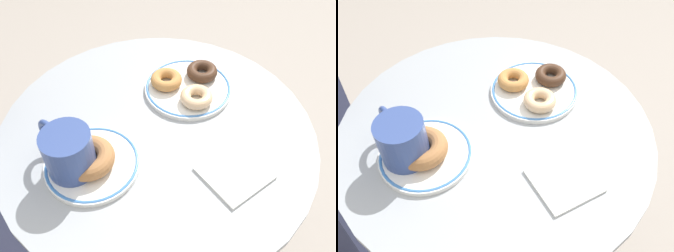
{
  "view_description": "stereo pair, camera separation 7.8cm",
  "coord_description": "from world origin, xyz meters",
  "views": [
    {
      "loc": [
        -0.41,
        -0.33,
        1.32
      ],
      "look_at": [
        0.01,
        -0.02,
        0.74
      ],
      "focal_mm": 40.82,
      "sensor_mm": 36.0,
      "label": 1
    },
    {
      "loc": [
        -0.36,
        -0.39,
        1.32
      ],
      "look_at": [
        0.01,
        -0.02,
        0.74
      ],
      "focal_mm": 40.82,
      "sensor_mm": 36.0,
      "label": 2
    }
  ],
  "objects": [
    {
      "name": "plate_right",
      "position": [
        0.14,
        0.02,
        0.72
      ],
      "size": [
        0.2,
        0.2,
        0.01
      ],
      "color": "white",
      "rests_on": "cafe_table"
    },
    {
      "name": "coffee_mug",
      "position": [
        -0.17,
        0.07,
        0.77
      ],
      "size": [
        0.09,
        0.14,
        0.1
      ],
      "color": "#334784",
      "rests_on": "cafe_table"
    },
    {
      "name": "paper_napkin",
      "position": [
        0.0,
        -0.18,
        0.72
      ],
      "size": [
        0.14,
        0.14,
        0.01
      ],
      "primitive_type": "cube",
      "rotation": [
        0.0,
        0.0,
        -0.3
      ],
      "color": "white",
      "rests_on": "cafe_table"
    },
    {
      "name": "donut_old_fashioned",
      "position": [
        0.12,
        0.06,
        0.74
      ],
      "size": [
        0.1,
        0.1,
        0.02
      ],
      "primitive_type": "torus",
      "rotation": [
        0.0,
        0.0,
        3.71
      ],
      "color": "#BC7F42",
      "rests_on": "plate_right"
    },
    {
      "name": "donut_chocolate",
      "position": [
        0.19,
        0.01,
        0.74
      ],
      "size": [
        0.08,
        0.08,
        0.02
      ],
      "primitive_type": "torus",
      "rotation": [
        0.0,
        0.0,
        1.4
      ],
      "color": "#422819",
      "rests_on": "plate_right"
    },
    {
      "name": "donut_glazed",
      "position": [
        0.11,
        -0.02,
        0.74
      ],
      "size": [
        0.09,
        0.09,
        0.02
      ],
      "primitive_type": "torus",
      "rotation": [
        0.0,
        0.0,
        4.51
      ],
      "color": "#E0B789",
      "rests_on": "plate_right"
    },
    {
      "name": "donut_cinnamon",
      "position": [
        -0.15,
        0.05,
        0.75
      ],
      "size": [
        0.14,
        0.14,
        0.03
      ],
      "primitive_type": "torus",
      "rotation": [
        0.0,
        0.0,
        1.04
      ],
      "color": "#A36B3D",
      "rests_on": "plate_left"
    },
    {
      "name": "cafe_table",
      "position": [
        0.0,
        0.0,
        0.51
      ],
      "size": [
        0.66,
        0.66,
        0.72
      ],
      "color": "#999EA3",
      "rests_on": "ground"
    },
    {
      "name": "plate_left",
      "position": [
        -0.14,
        0.05,
        0.72
      ],
      "size": [
        0.18,
        0.18,
        0.01
      ],
      "color": "white",
      "rests_on": "cafe_table"
    }
  ]
}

